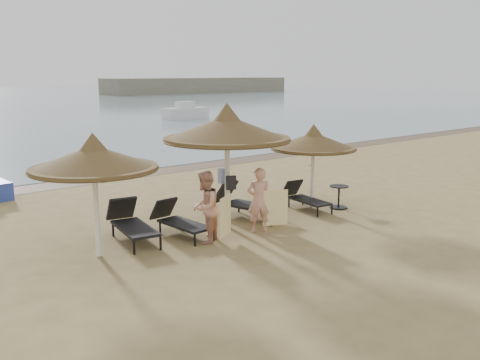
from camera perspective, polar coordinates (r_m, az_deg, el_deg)
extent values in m
plane|color=olive|center=(13.60, 1.66, -5.95)|extent=(160.00, 160.00, 0.00)
cube|color=brown|center=(21.37, -15.19, 0.07)|extent=(200.00, 1.60, 0.01)
cube|color=gray|center=(110.02, -4.34, 10.03)|extent=(40.00, 8.00, 3.00)
cube|color=silver|center=(47.95, -5.86, 7.08)|extent=(4.00, 1.60, 1.00)
cube|color=silver|center=(47.90, -5.87, 7.98)|extent=(1.50, 1.00, 0.60)
cylinder|color=white|center=(12.27, -15.05, -3.33)|extent=(0.12, 0.12, 2.04)
cone|color=brown|center=(12.02, -15.35, 2.37)|extent=(2.82, 2.82, 0.53)
cone|color=brown|center=(11.98, -15.43, 3.88)|extent=(0.68, 0.68, 0.44)
cylinder|color=brown|center=(12.06, -15.29, 1.18)|extent=(2.76, 2.76, 0.10)
cylinder|color=white|center=(14.02, -1.37, -0.34)|extent=(0.14, 0.14, 2.41)
cone|color=brown|center=(13.80, -1.39, 5.60)|extent=(3.33, 3.33, 0.63)
cone|color=brown|center=(13.76, -1.40, 7.17)|extent=(0.80, 0.80, 0.52)
cylinder|color=brown|center=(13.83, -1.39, 4.37)|extent=(3.26, 3.26, 0.11)
cylinder|color=white|center=(16.28, 7.73, 0.24)|extent=(0.11, 0.11, 1.87)
cone|color=brown|center=(16.10, 7.84, 4.19)|extent=(2.58, 2.58, 0.49)
cone|color=brown|center=(16.07, 7.86, 5.23)|extent=(0.62, 0.62, 0.40)
cylinder|color=brown|center=(16.13, 7.81, 3.38)|extent=(2.53, 2.53, 0.09)
cylinder|color=black|center=(12.42, -11.24, -7.11)|extent=(0.06, 0.06, 0.32)
cylinder|color=black|center=(12.62, -8.47, -6.70)|extent=(0.06, 0.06, 0.32)
cylinder|color=black|center=(13.88, -13.38, -5.22)|extent=(0.06, 0.06, 0.32)
cylinder|color=black|center=(14.06, -10.88, -4.90)|extent=(0.06, 0.06, 0.32)
cube|color=black|center=(13.23, -11.16, -5.06)|extent=(0.99, 1.81, 0.07)
cube|color=black|center=(14.09, -12.53, -2.96)|extent=(0.78, 0.59, 0.65)
cylinder|color=black|center=(12.79, -4.84, -6.45)|extent=(0.05, 0.05, 0.29)
cylinder|color=black|center=(13.14, -2.86, -5.94)|extent=(0.05, 0.05, 0.29)
cylinder|color=black|center=(13.90, -8.52, -5.07)|extent=(0.05, 0.05, 0.29)
cylinder|color=black|center=(14.22, -6.61, -4.64)|extent=(0.05, 0.05, 0.29)
cube|color=black|center=(13.49, -5.92, -4.74)|extent=(0.73, 1.57, 0.06)
cube|color=black|center=(14.14, -8.15, -3.02)|extent=(0.66, 0.47, 0.58)
cylinder|color=black|center=(14.39, 3.40, -4.33)|extent=(0.06, 0.06, 0.32)
cylinder|color=black|center=(14.91, 4.78, -3.79)|extent=(0.06, 0.06, 0.32)
cylinder|color=black|center=(15.31, -1.59, -3.35)|extent=(0.06, 0.06, 0.32)
cylinder|color=black|center=(15.80, -0.13, -2.88)|extent=(0.06, 0.06, 0.32)
cube|color=black|center=(15.07, 1.38, -2.82)|extent=(1.08, 1.83, 0.07)
cube|color=black|center=(15.60, -1.61, -1.29)|extent=(0.80, 0.63, 0.65)
cylinder|color=black|center=(15.43, 8.27, -3.44)|extent=(0.05, 0.05, 0.27)
cylinder|color=black|center=(15.77, 9.78, -3.16)|extent=(0.05, 0.05, 0.27)
cylinder|color=black|center=(16.45, 5.24, -2.44)|extent=(0.05, 0.05, 0.27)
cylinder|color=black|center=(16.77, 6.71, -2.20)|extent=(0.05, 0.05, 0.27)
cube|color=black|center=(16.09, 7.37, -2.19)|extent=(0.79, 1.52, 0.06)
cube|color=black|center=(16.69, 5.54, -0.85)|extent=(0.65, 0.48, 0.55)
cylinder|color=black|center=(16.58, 10.45, -2.89)|extent=(0.53, 0.53, 0.04)
cylinder|color=black|center=(16.50, 10.49, -1.80)|extent=(0.06, 0.06, 0.65)
cylinder|color=black|center=(16.43, 10.53, -0.67)|extent=(0.57, 0.57, 0.03)
imported|color=tan|center=(12.85, -3.76, -2.31)|extent=(1.11, 1.05, 2.03)
imported|color=tan|center=(13.64, 2.03, -1.61)|extent=(1.08, 0.98, 1.97)
cube|color=yellow|center=(12.86, -1.56, -3.84)|extent=(0.61, 0.37, 0.98)
cube|color=yellow|center=(13.77, 3.80, -2.97)|extent=(0.62, 0.29, 0.93)
cube|color=white|center=(14.12, -1.82, 0.51)|extent=(0.35, 0.21, 0.42)
cube|color=black|center=(13.89, -0.96, -0.29)|extent=(0.27, 0.16, 0.37)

